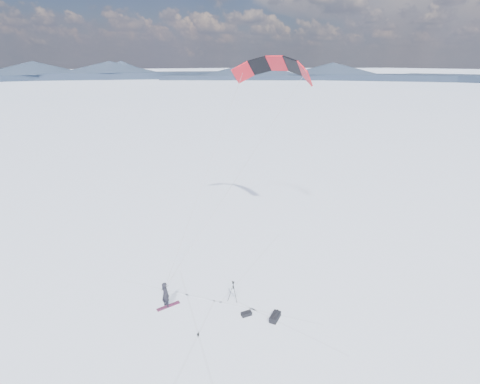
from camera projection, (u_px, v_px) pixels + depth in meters
ground at (212, 317)px, 20.20m from camera, size 1800.00×1800.00×0.00m
horizon_hills at (210, 270)px, 19.06m from camera, size 704.47×706.88×8.23m
snow_tracks at (191, 330)px, 19.26m from camera, size 13.93×10.25×0.01m
snowkiter at (166, 306)px, 21.16m from camera, size 0.57×0.71×1.68m
snowboard at (168, 306)px, 21.12m from camera, size 1.47×0.36×0.04m
tripod at (233, 288)px, 21.37m from camera, size 0.64×0.61×1.37m
gear_bag_a at (275, 317)px, 20.00m from camera, size 0.96×0.83×0.39m
gear_bag_b at (246, 314)px, 20.33m from camera, size 0.64×0.36×0.28m
power_kite at (274, 69)px, 25.60m from camera, size 12.63×8.00×13.10m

